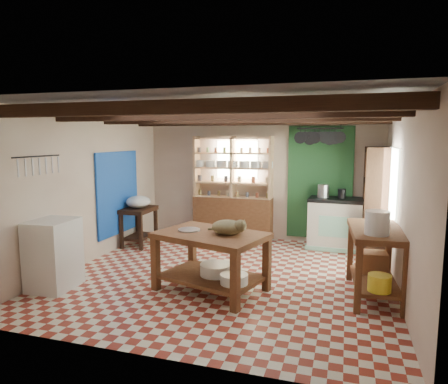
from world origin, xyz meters
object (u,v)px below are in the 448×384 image
(stove, at_px, (335,223))
(cat, at_px, (228,227))
(right_counter, at_px, (375,263))
(white_cabinet, at_px, (53,254))
(work_table, at_px, (211,262))
(prep_table, at_px, (139,227))

(stove, bearing_deg, cat, -112.61)
(right_counter, bearing_deg, cat, -170.90)
(white_cabinet, bearing_deg, right_counter, 9.78)
(work_table, bearing_deg, right_counter, 27.61)
(prep_table, bearing_deg, cat, -38.87)
(cat, bearing_deg, white_cabinet, -160.68)
(right_counter, bearing_deg, work_table, -172.94)
(white_cabinet, xyz_separation_m, cat, (2.45, 0.56, 0.44))
(stove, bearing_deg, prep_table, -162.78)
(stove, relative_size, right_counter, 0.77)
(white_cabinet, xyz_separation_m, right_counter, (4.40, 1.02, -0.02))
(prep_table, relative_size, right_counter, 0.58)
(prep_table, height_order, cat, cat)
(prep_table, bearing_deg, work_table, -41.63)
(right_counter, bearing_deg, prep_table, 157.93)
(prep_table, bearing_deg, white_cabinet, -91.61)
(work_table, relative_size, right_counter, 1.11)
(stove, height_order, right_counter, stove)
(prep_table, xyz_separation_m, white_cabinet, (-0.02, -2.44, 0.12))
(work_table, relative_size, cat, 3.26)
(stove, distance_m, right_counter, 2.45)
(stove, distance_m, white_cabinet, 5.10)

